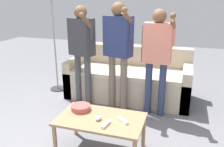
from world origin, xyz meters
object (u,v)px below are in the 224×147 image
at_px(snack_bowl, 81,108).
at_px(couch, 129,79).
at_px(player_right, 157,51).
at_px(game_remote_wand_far, 106,124).
at_px(player_left, 82,44).
at_px(player_center, 118,45).
at_px(coffee_table, 101,122).
at_px(game_remote_nunchuk, 98,118).
at_px(game_remote_wand_near, 122,121).

bearing_deg(snack_bowl, couch, 82.37).
bearing_deg(player_right, game_remote_wand_far, -105.31).
xyz_separation_m(player_left, player_center, (0.57, -0.01, 0.03)).
height_order(coffee_table, player_right, player_right).
bearing_deg(coffee_table, game_remote_nunchuk, -102.73).
distance_m(couch, game_remote_wand_near, 1.64).
relative_size(snack_bowl, game_remote_wand_far, 1.43).
relative_size(coffee_table, player_center, 0.58).
relative_size(snack_bowl, player_left, 0.14).
xyz_separation_m(coffee_table, game_remote_nunchuk, (-0.01, -0.04, 0.08)).
relative_size(game_remote_nunchuk, game_remote_wand_far, 0.58).
bearing_deg(game_remote_wand_far, couch, 96.01).
bearing_deg(game_remote_wand_near, coffee_table, 178.08).
bearing_deg(coffee_table, player_left, 122.21).
height_order(player_left, player_center, player_center).
relative_size(player_center, player_right, 1.05).
bearing_deg(player_left, game_remote_nunchuk, -59.15).
xyz_separation_m(player_center, player_right, (0.56, -0.03, -0.05)).
bearing_deg(coffee_table, snack_bowl, 158.98).
xyz_separation_m(couch, player_left, (-0.63, -0.48, 0.66)).
xyz_separation_m(player_center, game_remote_wand_near, (0.37, -1.12, -0.56)).
bearing_deg(player_center, player_left, 178.74).
xyz_separation_m(game_remote_nunchuk, game_remote_wand_near, (0.25, 0.04, -0.01)).
bearing_deg(couch, game_remote_wand_far, -83.99).
xyz_separation_m(game_remote_nunchuk, player_left, (-0.70, 1.17, 0.52)).
bearing_deg(player_right, game_remote_nunchuk, -111.58).
height_order(player_right, game_remote_wand_near, player_right).
distance_m(couch, player_center, 0.85).
height_order(game_remote_nunchuk, player_center, player_center).
bearing_deg(player_center, game_remote_wand_near, -71.47).
xyz_separation_m(game_remote_nunchuk, game_remote_wand_far, (0.11, -0.09, -0.01)).
height_order(couch, game_remote_nunchuk, couch).
relative_size(couch, player_right, 1.34).
height_order(coffee_table, game_remote_wand_far, game_remote_wand_far).
bearing_deg(game_remote_wand_near, game_remote_wand_far, -138.69).
bearing_deg(snack_bowl, game_remote_nunchuk, -29.44).
distance_m(player_center, game_remote_wand_far, 1.38).
bearing_deg(player_center, coffee_table, -83.24).
distance_m(couch, snack_bowl, 1.51).
bearing_deg(coffee_table, game_remote_wand_near, -1.92).
bearing_deg(game_remote_wand_near, couch, 101.35).
distance_m(coffee_table, player_center, 1.28).
distance_m(snack_bowl, player_right, 1.30).
bearing_deg(player_center, game_remote_nunchuk, -83.99).
relative_size(player_right, game_remote_wand_near, 10.57).
height_order(coffee_table, snack_bowl, snack_bowl).
relative_size(game_remote_nunchuk, player_center, 0.06).
bearing_deg(couch, game_remote_nunchuk, -87.58).
height_order(couch, game_remote_wand_near, couch).
height_order(player_center, player_right, player_center).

